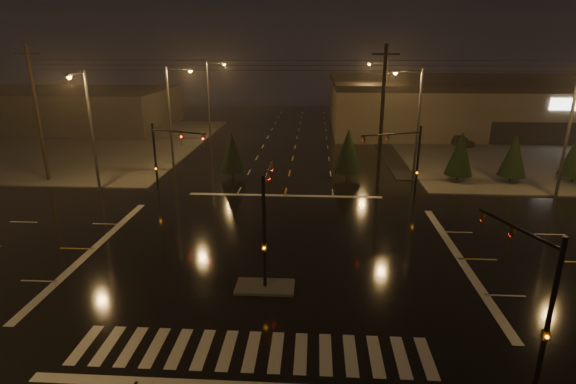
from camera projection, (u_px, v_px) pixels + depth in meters
name	position (u px, v px, depth m)	size (l,w,h in m)	color
ground	(272.00, 254.00, 26.79)	(140.00, 140.00, 0.00)	black
sidewalk_ne	(546.00, 150.00, 53.52)	(36.00, 36.00, 0.12)	#4C4943
sidewalk_nw	(59.00, 143.00, 56.97)	(36.00, 36.00, 0.12)	#4C4943
median_island	(265.00, 287.00, 22.97)	(3.00, 1.60, 0.15)	#4C4943
crosswalk	(252.00, 351.00, 18.25)	(15.00, 2.60, 0.01)	beige
stop_bar_far	(285.00, 195.00, 37.23)	(16.00, 0.50, 0.01)	beige
retail_building	(533.00, 102.00, 67.23)	(60.20, 28.30, 7.20)	brown
commercial_block	(68.00, 109.00, 67.80)	(30.00, 18.00, 5.60)	#393533
signal_mast_median	(266.00, 213.00, 22.71)	(0.25, 4.59, 6.00)	black
signal_mast_ne	(406.00, 155.00, 34.69)	(4.84, 1.86, 6.00)	black
signal_mast_nw	(165.00, 152.00, 35.78)	(4.84, 1.86, 6.00)	black
signal_mast_se	(534.00, 288.00, 15.80)	(1.55, 3.87, 6.00)	black
streetlight_1	(173.00, 112.00, 42.72)	(2.77, 0.32, 10.00)	#38383A
streetlight_2	(210.00, 95.00, 57.91)	(2.77, 0.32, 10.00)	#38383A
streetlight_3	(415.00, 118.00, 39.53)	(2.77, 0.32, 10.00)	#38383A
streetlight_4	(383.00, 94.00, 58.52)	(2.77, 0.32, 10.00)	#38383A
streetlight_5	(89.00, 124.00, 36.53)	(0.32, 2.77, 10.00)	#38383A
streetlight_6	(571.00, 129.00, 34.34)	(0.32, 2.77, 10.00)	#38383A
utility_pole_0	(38.00, 114.00, 39.44)	(2.20, 0.32, 12.00)	black
utility_pole_1	(382.00, 117.00, 37.72)	(2.20, 0.32, 12.00)	black
conifer_0	(460.00, 153.00, 40.23)	(2.49, 2.49, 4.59)	black
conifer_1	(514.00, 155.00, 39.86)	(2.41, 2.41, 4.46)	black
conifer_3	(232.00, 152.00, 41.40)	(2.32, 2.32, 4.32)	black
conifer_4	(348.00, 150.00, 41.02)	(2.59, 2.59, 4.74)	black
car_parked	(459.00, 140.00, 55.65)	(1.63, 4.06, 1.38)	black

